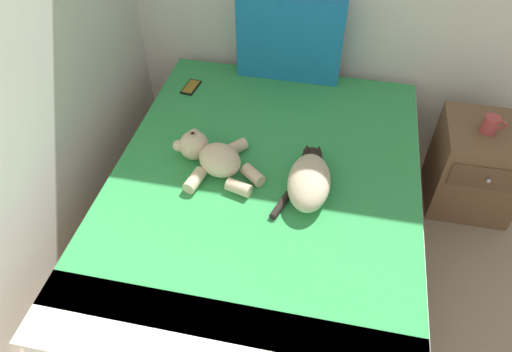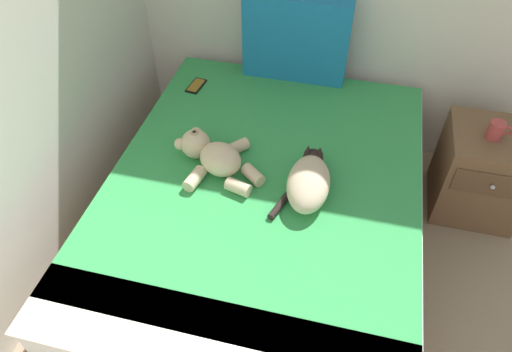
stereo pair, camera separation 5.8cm
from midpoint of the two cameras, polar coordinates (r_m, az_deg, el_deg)
bed at (r=2.43m, az=1.58°, el=-5.00°), size 1.50×1.94×0.55m
patterned_cushion at (r=2.78m, az=5.44°, el=16.11°), size 0.60×0.12×0.49m
cat at (r=2.13m, az=7.14°, el=-0.63°), size 0.25×0.43×0.15m
teddy_bear at (r=2.25m, az=-4.44°, el=2.46°), size 0.47×0.39×0.15m
cell_phone at (r=2.82m, az=-6.64°, el=10.76°), size 0.09×0.16×0.01m
nightstand at (r=2.95m, az=25.98°, el=0.43°), size 0.45×0.46×0.53m
mug at (r=2.74m, az=27.54°, el=4.92°), size 0.12×0.08×0.09m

